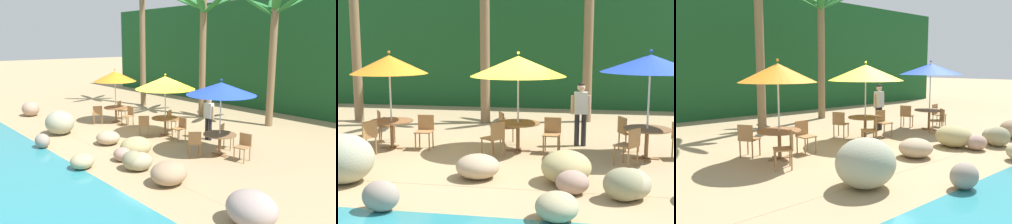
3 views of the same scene
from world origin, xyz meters
TOP-DOWN VIEW (x-y plane):
  - ground_plane at (0.00, 0.00)m, footprint 120.00×120.00m
  - terrace_deck at (0.00, 0.00)m, footprint 18.00×5.20m
  - foliage_backdrop at (0.00, 9.00)m, footprint 28.00×2.40m
  - rock_seawall at (0.63, -2.69)m, footprint 14.99×2.82m
  - umbrella_orange at (-2.87, 0.08)m, footprint 1.94×1.94m
  - dining_table_orange at (-2.87, 0.08)m, footprint 1.10×1.10m
  - chair_orange_seaward at (-2.03, 0.23)m, footprint 0.45×0.46m
  - chair_orange_inland at (-3.42, 0.74)m, footprint 0.59×0.59m
  - chair_orange_left at (-3.15, -0.73)m, footprint 0.56×0.56m
  - umbrella_yellow at (0.37, 0.34)m, footprint 2.37×2.37m
  - dining_table_yellow at (0.37, 0.34)m, footprint 1.10×1.10m
  - chair_yellow_seaward at (1.22, 0.38)m, footprint 0.44×0.45m
  - chair_yellow_inland at (-0.08, 1.06)m, footprint 0.57×0.56m
  - chair_yellow_left at (-0.08, -0.39)m, footprint 0.60×0.59m
  - umbrella_blue at (3.46, 0.09)m, footprint 2.27×2.27m
  - dining_table_blue at (3.46, 0.09)m, footprint 1.10×1.10m
  - chair_blue_seaward at (4.28, 0.29)m, footprint 0.48×0.48m
  - chair_blue_inland at (3.05, 0.84)m, footprint 0.56×0.55m
  - chair_blue_left at (3.00, -0.64)m, footprint 0.60×0.59m
  - palm_tree_nearest at (-5.73, 3.81)m, footprint 3.35×3.21m
  - palm_tree_second at (-1.30, 4.16)m, footprint 3.28×3.33m
  - palm_tree_third at (2.07, 4.98)m, footprint 3.12×2.88m
  - waiter_in_white at (1.91, 1.21)m, footprint 0.52×0.24m

SIDE VIEW (x-z plane):
  - ground_plane at x=0.00m, z-range 0.00..0.00m
  - terrace_deck at x=0.00m, z-range 0.00..0.01m
  - rock_seawall at x=0.63m, z-range -0.13..0.84m
  - chair_orange_seaward at x=-2.03m, z-range 0.08..0.95m
  - chair_orange_inland at x=-3.42m, z-range 0.08..0.95m
  - chair_orange_left at x=-3.15m, z-range 0.08..0.95m
  - chair_yellow_seaward at x=1.22m, z-range 0.08..0.95m
  - chair_yellow_inland at x=-0.08m, z-range 0.08..0.95m
  - chair_yellow_left at x=-0.08m, z-range 0.08..0.95m
  - chair_blue_seaward at x=4.28m, z-range 0.08..0.95m
  - chair_blue_inland at x=3.05m, z-range 0.08..0.95m
  - chair_blue_left at x=3.00m, z-range 0.08..0.95m
  - dining_table_orange at x=-2.87m, z-range 0.24..0.98m
  - dining_table_yellow at x=0.37m, z-range 0.24..0.98m
  - dining_table_blue at x=3.46m, z-range 0.24..0.98m
  - waiter_in_white at x=1.91m, z-range 0.14..1.84m
  - umbrella_yellow at x=0.37m, z-range 0.89..3.40m
  - umbrella_orange at x=-2.87m, z-range 0.91..3.43m
  - umbrella_blue at x=3.46m, z-range 0.96..3.53m
  - foliage_backdrop at x=0.00m, z-range 0.00..6.00m
  - palm_tree_third at x=2.07m, z-range 0.98..6.63m
  - palm_tree_second at x=-1.30m, z-range 1.14..7.06m
  - palm_tree_nearest at x=-5.73m, z-range 1.16..8.19m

